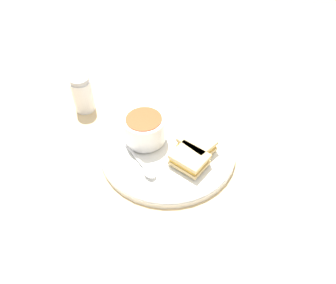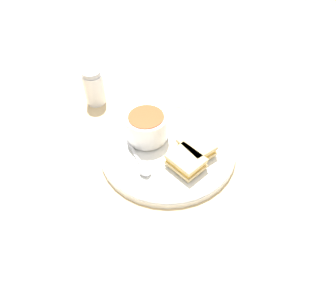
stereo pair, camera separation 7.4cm
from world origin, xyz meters
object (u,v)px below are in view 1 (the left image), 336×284
(sandwich_half_far, at_px, (197,144))
(soup_bowl, at_px, (144,129))
(salt_shaker, at_px, (83,94))
(spoon, at_px, (147,170))
(sandwich_half_near, at_px, (189,159))

(sandwich_half_far, bearing_deg, soup_bowl, -113.39)
(sandwich_half_far, relative_size, salt_shaker, 0.97)
(spoon, bearing_deg, salt_shaker, -176.64)
(sandwich_half_near, relative_size, salt_shaker, 0.96)
(spoon, xyz_separation_m, sandwich_half_near, (-0.01, 0.09, 0.01))
(spoon, relative_size, salt_shaker, 1.20)
(salt_shaker, bearing_deg, spoon, 30.00)
(spoon, relative_size, sandwich_half_far, 1.24)
(salt_shaker, bearing_deg, soup_bowl, 44.67)
(sandwich_half_far, bearing_deg, sandwich_half_near, -30.42)
(spoon, bearing_deg, sandwich_half_far, 86.52)
(soup_bowl, relative_size, spoon, 0.83)
(spoon, relative_size, sandwich_half_near, 1.24)
(soup_bowl, bearing_deg, sandwich_half_far, 66.61)
(sandwich_half_near, bearing_deg, sandwich_half_far, 149.58)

